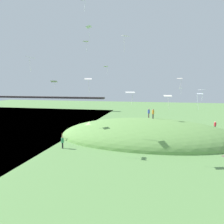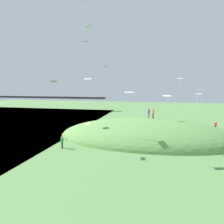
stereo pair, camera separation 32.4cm
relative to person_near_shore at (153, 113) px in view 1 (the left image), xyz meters
The scene contains 22 objects.
ground_plane 11.71m from the person_near_shore, 167.10° to the right, with size 160.00×160.00×0.00m, color #60904D.
grass_hill 4.74m from the person_near_shore, 125.77° to the right, with size 31.69×17.85×6.75m, color #689B4D.
bridge_deck_far 54.78m from the person_near_shore, 141.16° to the left, with size 49.72×1.80×0.70m, color #504546.
person_near_shore is the anchor object (origin of this frame).
person_walking_path 14.23m from the person_near_shore, 148.92° to the left, with size 0.44×0.44×1.60m.
person_watching_kites 16.86m from the person_near_shore, 141.96° to the right, with size 0.43×0.43×1.81m.
person_with_child 2.78m from the person_near_shore, 108.11° to the left, with size 0.53×0.53×1.85m.
person_on_hilltop 12.31m from the person_near_shore, 17.49° to the left, with size 0.47×0.47×1.73m.
kite_0 13.58m from the person_near_shore, 101.73° to the right, with size 1.29×1.05×1.63m.
kite_1 18.14m from the person_near_shore, behind, with size 1.24×1.17×1.84m.
kite_3 14.40m from the person_near_shore, 64.25° to the left, with size 0.95×1.11×1.36m.
kite_4 13.98m from the person_near_shore, 137.42° to the right, with size 1.21×0.96×2.15m.
kite_5 12.69m from the person_near_shore, 81.22° to the right, with size 0.99×0.72×1.83m.
kite_6 8.81m from the person_near_shore, 40.54° to the left, with size 1.15×0.91×2.08m.
kite_7 9.14m from the person_near_shore, 23.91° to the right, with size 0.91×1.17×1.73m.
kite_8 22.21m from the person_near_shore, 147.45° to the right, with size 0.84×1.18×2.16m.
kite_9 14.50m from the person_near_shore, 119.72° to the right, with size 1.19×1.21×2.30m.
kite_10 12.95m from the person_near_shore, 62.84° to the right, with size 0.70×0.51×1.97m.
kite_11 18.10m from the person_near_shore, 145.73° to the right, with size 0.75×1.09×1.90m.
kite_12 12.79m from the person_near_shore, 166.75° to the left, with size 0.84×0.58×1.55m.
kite_13 18.25m from the person_near_shore, 161.56° to the right, with size 1.20×0.91×1.30m.
mooring_post 16.68m from the person_near_shore, 157.67° to the right, with size 0.14×0.14×1.25m, color brown.
Camera 1 is at (11.04, -35.69, 9.44)m, focal length 33.34 mm.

